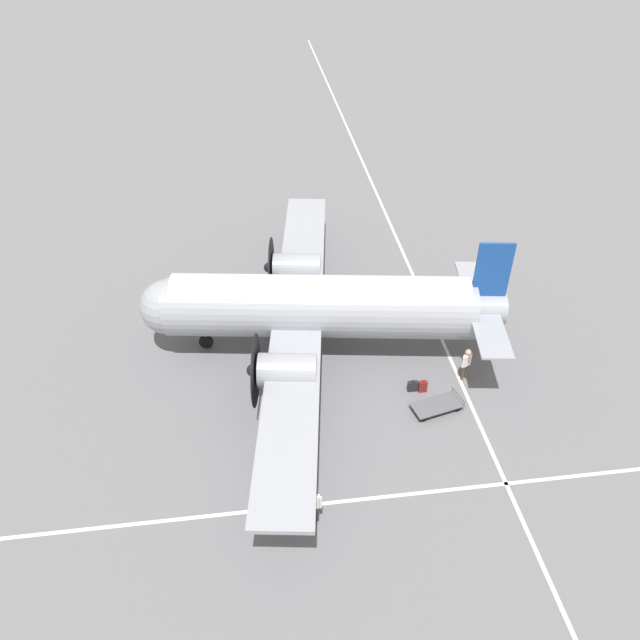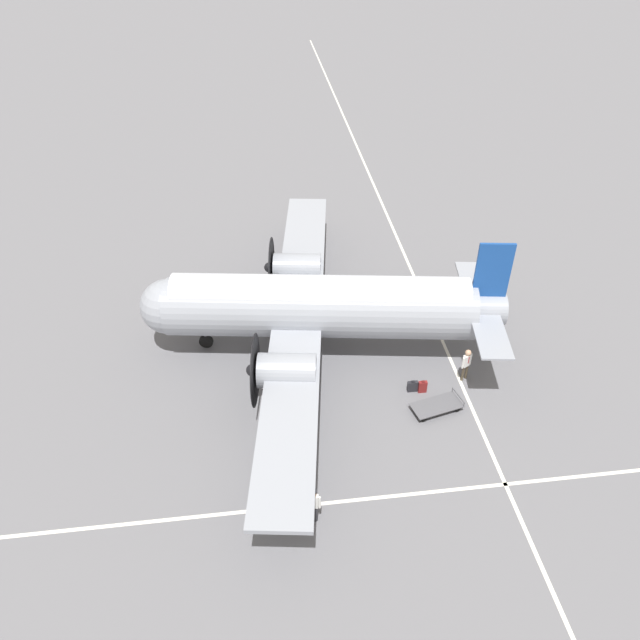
{
  "view_description": "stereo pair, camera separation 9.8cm",
  "coord_description": "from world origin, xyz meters",
  "px_view_note": "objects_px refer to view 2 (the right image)",
  "views": [
    {
      "loc": [
        -3.04,
        -23.56,
        20.17
      ],
      "look_at": [
        0.0,
        0.0,
        1.81
      ],
      "focal_mm": 35.0,
      "sensor_mm": 36.0,
      "label": 1
    },
    {
      "loc": [
        -2.94,
        -23.58,
        20.17
      ],
      "look_at": [
        0.0,
        0.0,
        1.81
      ],
      "focal_mm": 35.0,
      "sensor_mm": 36.0,
      "label": 2
    }
  ],
  "objects_px": {
    "crew_foreground": "(313,502)",
    "suitcase_upright_spare": "(423,387)",
    "suitcase_near_door": "(413,386)",
    "airliner_main": "(310,306)",
    "passenger_boarding": "(467,362)",
    "baggage_cart": "(437,406)"
  },
  "relations": [
    {
      "from": "suitcase_near_door",
      "to": "suitcase_upright_spare",
      "type": "height_order",
      "value": "suitcase_upright_spare"
    },
    {
      "from": "crew_foreground",
      "to": "suitcase_upright_spare",
      "type": "height_order",
      "value": "crew_foreground"
    },
    {
      "from": "airliner_main",
      "to": "suitcase_upright_spare",
      "type": "relative_size",
      "value": 36.42
    },
    {
      "from": "passenger_boarding",
      "to": "suitcase_upright_spare",
      "type": "height_order",
      "value": "passenger_boarding"
    },
    {
      "from": "airliner_main",
      "to": "crew_foreground",
      "type": "height_order",
      "value": "airliner_main"
    },
    {
      "from": "crew_foreground",
      "to": "suitcase_near_door",
      "type": "relative_size",
      "value": 2.93
    },
    {
      "from": "airliner_main",
      "to": "passenger_boarding",
      "type": "distance_m",
      "value": 7.74
    },
    {
      "from": "crew_foreground",
      "to": "baggage_cart",
      "type": "bearing_deg",
      "value": 55.57
    },
    {
      "from": "crew_foreground",
      "to": "suitcase_near_door",
      "type": "distance_m",
      "value": 8.26
    },
    {
      "from": "suitcase_near_door",
      "to": "crew_foreground",
      "type": "bearing_deg",
      "value": -130.35
    },
    {
      "from": "crew_foreground",
      "to": "passenger_boarding",
      "type": "relative_size",
      "value": 0.99
    },
    {
      "from": "suitcase_upright_spare",
      "to": "baggage_cart",
      "type": "xyz_separation_m",
      "value": [
        0.34,
        -1.21,
        -0.03
      ]
    },
    {
      "from": "suitcase_near_door",
      "to": "baggage_cart",
      "type": "distance_m",
      "value": 1.54
    },
    {
      "from": "airliner_main",
      "to": "crew_foreground",
      "type": "xyz_separation_m",
      "value": [
        -1.01,
        -9.85,
        -1.54
      ]
    },
    {
      "from": "suitcase_upright_spare",
      "to": "suitcase_near_door",
      "type": "bearing_deg",
      "value": 166.0
    },
    {
      "from": "crew_foreground",
      "to": "baggage_cart",
      "type": "relative_size",
      "value": 0.73
    },
    {
      "from": "passenger_boarding",
      "to": "suitcase_upright_spare",
      "type": "xyz_separation_m",
      "value": [
        -2.16,
        -0.59,
        -0.78
      ]
    },
    {
      "from": "airliner_main",
      "to": "baggage_cart",
      "type": "bearing_deg",
      "value": 144.62
    },
    {
      "from": "crew_foreground",
      "to": "suitcase_upright_spare",
      "type": "distance_m",
      "value": 8.47
    },
    {
      "from": "passenger_boarding",
      "to": "suitcase_near_door",
      "type": "height_order",
      "value": "passenger_boarding"
    },
    {
      "from": "airliner_main",
      "to": "suitcase_near_door",
      "type": "distance_m",
      "value": 6.09
    },
    {
      "from": "passenger_boarding",
      "to": "suitcase_near_door",
      "type": "relative_size",
      "value": 2.96
    }
  ]
}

